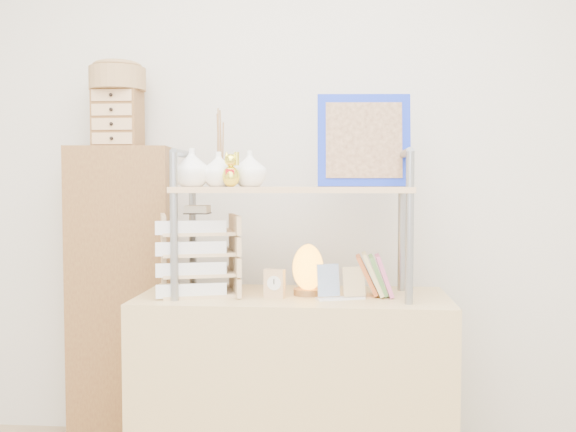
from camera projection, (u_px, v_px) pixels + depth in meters
name	position (u px, v px, depth m)	size (l,w,h in m)	color
desk	(293.00, 390.00, 2.51)	(1.20, 0.50, 0.75)	tan
cabinet	(122.00, 295.00, 2.93)	(0.45, 0.24, 1.35)	brown
hutch	(278.00, 182.00, 2.49)	(0.92, 0.34, 0.79)	gray
letter_tray	(198.00, 259.00, 2.51)	(0.35, 0.34, 0.35)	tan
salt_lamp	(308.00, 269.00, 2.49)	(0.13, 0.12, 0.20)	brown
desk_clock	(274.00, 284.00, 2.43)	(0.08, 0.05, 0.11)	tan
postcard_stand	(340.00, 289.00, 2.41)	(0.19, 0.11, 0.13)	white
drawer_chest	(118.00, 119.00, 2.87)	(0.20, 0.16, 0.25)	brown
woven_basket	(117.00, 79.00, 2.86)	(0.25, 0.25, 0.10)	olive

